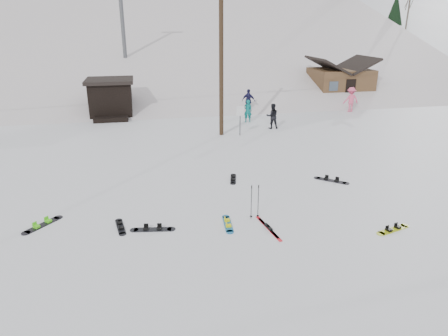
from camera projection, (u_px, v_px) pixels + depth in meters
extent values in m
plane|color=white|center=(248.00, 260.00, 11.85)|extent=(200.00, 200.00, 0.00)
cube|color=silver|center=(162.00, 141.00, 66.55)|extent=(60.00, 85.24, 65.97)
cube|color=white|center=(385.00, 131.00, 68.83)|extent=(45.66, 93.98, 54.59)
cylinder|color=#3A2819|center=(221.00, 61.00, 23.55)|extent=(0.26, 0.26, 9.00)
cylinder|color=#595B60|center=(240.00, 121.00, 24.63)|extent=(0.07, 0.07, 1.80)
cube|color=white|center=(240.00, 111.00, 24.37)|extent=(0.50, 0.04, 0.60)
cube|color=black|center=(111.00, 99.00, 29.78)|extent=(3.00, 3.00, 2.50)
cube|color=black|center=(109.00, 80.00, 29.31)|extent=(3.40, 3.40, 0.25)
cube|color=black|center=(111.00, 119.00, 28.50)|extent=(2.40, 1.20, 0.30)
cylinder|color=#595B60|center=(122.00, 15.00, 36.18)|extent=(0.36, 0.36, 8.00)
cube|color=brown|center=(340.00, 84.00, 36.30)|extent=(5.00, 4.00, 2.70)
cube|color=black|center=(328.00, 65.00, 35.46)|extent=(2.69, 4.40, 1.43)
cube|color=black|center=(355.00, 65.00, 35.98)|extent=(2.69, 4.40, 1.43)
cube|color=black|center=(350.00, 90.00, 34.53)|extent=(0.90, 0.06, 1.90)
cube|color=#1B70B1|center=(228.00, 224.00, 13.95)|extent=(0.35, 1.15, 0.02)
cylinder|color=#1B70B1|center=(226.00, 217.00, 14.48)|extent=(0.26, 0.26, 0.02)
cylinder|color=#1B70B1|center=(230.00, 232.00, 13.42)|extent=(0.26, 0.26, 0.02)
cube|color=yellow|center=(227.00, 220.00, 14.13)|extent=(0.20, 0.15, 0.07)
cube|color=yellow|center=(229.00, 226.00, 13.74)|extent=(0.20, 0.15, 0.07)
cube|color=red|center=(270.00, 229.00, 13.59)|extent=(0.35, 1.68, 0.02)
cube|color=black|center=(270.00, 228.00, 13.58)|extent=(0.13, 0.31, 0.08)
cube|color=red|center=(267.00, 227.00, 13.74)|extent=(0.35, 1.68, 0.02)
cube|color=black|center=(267.00, 226.00, 13.73)|extent=(0.13, 0.31, 0.08)
cylinder|color=black|center=(251.00, 202.00, 14.22)|extent=(0.02, 0.02, 1.23)
cylinder|color=black|center=(251.00, 216.00, 14.41)|extent=(0.09, 0.09, 0.01)
cylinder|color=black|center=(252.00, 187.00, 14.01)|extent=(0.04, 0.04, 0.11)
cylinder|color=black|center=(258.00, 202.00, 14.26)|extent=(0.02, 0.02, 1.23)
cylinder|color=black|center=(258.00, 216.00, 14.45)|extent=(0.09, 0.09, 0.01)
cylinder|color=black|center=(259.00, 186.00, 14.06)|extent=(0.04, 0.04, 0.11)
cube|color=black|center=(153.00, 230.00, 13.58)|extent=(1.29, 0.48, 0.03)
cylinder|color=black|center=(171.00, 229.00, 13.61)|extent=(0.29, 0.29, 0.03)
cylinder|color=black|center=(134.00, 230.00, 13.55)|extent=(0.29, 0.29, 0.03)
cube|color=black|center=(159.00, 228.00, 13.57)|extent=(0.18, 0.23, 0.08)
cube|color=black|center=(146.00, 228.00, 13.55)|extent=(0.18, 0.23, 0.08)
cube|color=black|center=(121.00, 227.00, 13.76)|extent=(0.41, 1.08, 0.02)
cylinder|color=black|center=(119.00, 220.00, 14.22)|extent=(0.24, 0.24, 0.02)
cylinder|color=black|center=(123.00, 234.00, 13.29)|extent=(0.24, 0.24, 0.02)
cube|color=black|center=(120.00, 223.00, 13.91)|extent=(0.19, 0.16, 0.07)
cube|color=black|center=(121.00, 228.00, 13.58)|extent=(0.19, 0.16, 0.07)
cube|color=black|center=(43.00, 225.00, 13.89)|extent=(1.09, 1.18, 0.03)
cylinder|color=black|center=(58.00, 217.00, 14.42)|extent=(0.30, 0.30, 0.03)
cylinder|color=black|center=(26.00, 233.00, 13.35)|extent=(0.30, 0.30, 0.03)
cube|color=#57EA1B|center=(48.00, 221.00, 14.06)|extent=(0.27, 0.26, 0.09)
cube|color=#57EA1B|center=(36.00, 226.00, 13.67)|extent=(0.27, 0.26, 0.09)
cube|color=black|center=(331.00, 181.00, 17.78)|extent=(1.17, 1.08, 0.03)
cylinder|color=black|center=(346.00, 183.00, 17.48)|extent=(0.30, 0.30, 0.03)
cylinder|color=black|center=(317.00, 178.00, 18.08)|extent=(0.30, 0.30, 0.03)
cube|color=black|center=(337.00, 180.00, 17.65)|extent=(0.26, 0.27, 0.09)
cube|color=black|center=(326.00, 178.00, 17.87)|extent=(0.26, 0.27, 0.09)
cube|color=#C5D818|center=(393.00, 230.00, 13.58)|extent=(1.22, 0.60, 0.02)
cylinder|color=#C5D818|center=(405.00, 226.00, 13.84)|extent=(0.27, 0.27, 0.02)
cylinder|color=#C5D818|center=(381.00, 234.00, 13.32)|extent=(0.27, 0.27, 0.02)
cube|color=black|center=(398.00, 227.00, 13.66)|extent=(0.20, 0.23, 0.08)
cube|color=black|center=(389.00, 230.00, 13.47)|extent=(0.20, 0.23, 0.08)
cube|color=black|center=(233.00, 179.00, 17.95)|extent=(0.50, 1.10, 0.02)
cylinder|color=black|center=(233.00, 175.00, 18.46)|extent=(0.25, 0.25, 0.02)
cylinder|color=black|center=(233.00, 184.00, 17.45)|extent=(0.25, 0.25, 0.02)
cube|color=black|center=(233.00, 177.00, 18.12)|extent=(0.20, 0.17, 0.07)
cube|color=black|center=(233.00, 180.00, 17.76)|extent=(0.20, 0.17, 0.07)
imported|color=#0B726E|center=(248.00, 111.00, 28.00)|extent=(0.62, 0.45, 1.58)
imported|color=black|center=(272.00, 116.00, 26.28)|extent=(0.85, 0.69, 1.66)
imported|color=#F35580|center=(351.00, 99.00, 31.22)|extent=(1.24, 0.72, 1.91)
imported|color=#1E1C47|center=(249.00, 101.00, 30.95)|extent=(1.14, 0.93, 1.81)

